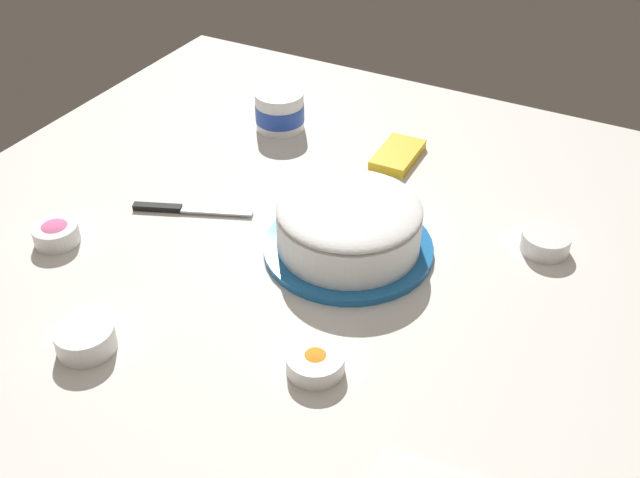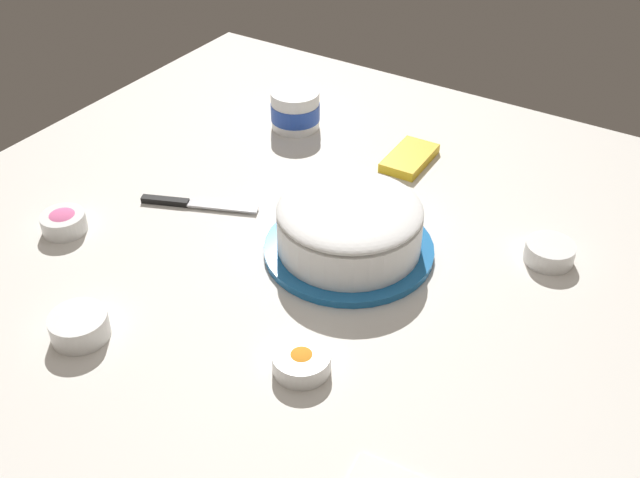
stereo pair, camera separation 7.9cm
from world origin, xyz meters
name	(u,v)px [view 1 (the left image)]	position (x,y,z in m)	size (l,w,h in m)	color
ground_plane	(305,256)	(0.00, 0.00, 0.00)	(1.54, 1.54, 0.00)	silver
frosted_cake	(349,228)	(-0.05, 0.06, 0.05)	(0.31, 0.31, 0.11)	#1E6BB2
frosting_tub	(280,110)	(-0.39, -0.28, 0.05)	(0.11, 0.11, 0.09)	white
spreading_knife	(182,209)	(-0.01, -0.28, 0.01)	(0.11, 0.23, 0.01)	silver
sprinkle_bowl_rainbow	(85,338)	(0.36, -0.19, 0.02)	(0.09, 0.09, 0.04)	white
sprinkle_bowl_pink	(56,233)	(0.18, -0.42, 0.02)	(0.08, 0.08, 0.04)	white
sprinkle_bowl_blue	(546,242)	(-0.22, 0.38, 0.02)	(0.09, 0.09, 0.04)	white
sprinkle_bowl_orange	(315,362)	(0.23, 0.15, 0.02)	(0.09, 0.09, 0.03)	white
candy_box_lower	(398,155)	(-0.39, 0.01, 0.01)	(0.14, 0.08, 0.02)	yellow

